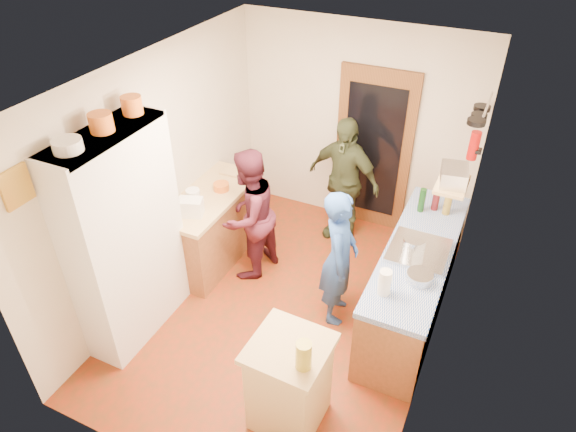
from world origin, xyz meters
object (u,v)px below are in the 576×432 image
Objects in this scene: hutch_body at (126,239)px; person_back at (344,181)px; island_base at (289,385)px; person_left at (253,214)px; right_counter_base at (413,284)px; person_hob at (342,260)px.

hutch_body reaches higher than person_back.
island_base is 2.05m from person_left.
hutch_body is at bearing -152.53° from right_counter_base.
hutch_body is 2.90m from right_counter_base.
island_base is at bearing -111.02° from right_counter_base.
person_left is at bearing 126.40° from island_base.
hutch_body is at bearing 168.78° from island_base.
person_back is at bearing 59.84° from hutch_body.
hutch_body reaches higher than person_hob.
island_base is at bearing -11.22° from hutch_body.
person_back is (-0.51, 2.68, 0.39)m from island_base.
hutch_body is 1.40× the size of person_left.
hutch_body is 2.69m from person_back.
hutch_body is 2.56× the size of island_base.
hutch_body is at bearing -108.65° from person_back.
island_base is 1.37m from person_hob.
person_back reaches higher than person_left.
right_counter_base is at bearing 68.98° from island_base.
right_counter_base is at bearing -77.68° from person_hob.
right_counter_base is at bearing -29.73° from person_back.
person_left is (-1.15, 0.29, 0.03)m from person_hob.
person_hob is 1.19m from person_left.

